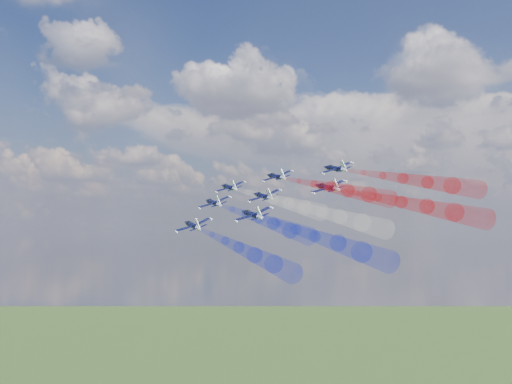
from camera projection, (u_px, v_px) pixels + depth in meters
The scene contains 16 objects.
jet_lead at pixel (229, 187), 196.44m from camera, with size 10.17×12.71×3.39m, color black, non-canonical shape.
trail_lead at pixel (273, 199), 168.91m from camera, with size 4.24×49.80×4.24m, color silver, non-canonical shape.
jet_inner_left at pixel (214, 203), 182.53m from camera, with size 10.17×12.71×3.39m, color black, non-canonical shape.
trail_inner_left at pixel (259, 219), 154.99m from camera, with size 4.24×49.80×4.24m, color #1827CD, non-canonical shape.
jet_inner_right at pixel (276, 177), 188.55m from camera, with size 10.17×12.71×3.39m, color black, non-canonical shape.
trail_inner_right at pixel (330, 187), 161.02m from camera, with size 4.24×49.80×4.24m, color red, non-canonical shape.
jet_outer_left at pixel (193, 225), 165.77m from camera, with size 10.17×12.71×3.39m, color black, non-canonical shape.
trail_outer_left at pixel (239, 248), 138.24m from camera, with size 4.24×49.80×4.24m, color #1827CD, non-canonical shape.
jet_center_third at pixel (263, 196), 173.08m from camera, with size 10.17×12.71×3.39m, color black, non-canonical shape.
trail_center_third at pixel (321, 212), 145.55m from camera, with size 4.24×49.80×4.24m, color silver, non-canonical shape.
jet_outer_right at pixel (336, 169), 179.80m from camera, with size 10.17×12.71×3.39m, color black, non-canonical shape.
trail_outer_right at pixel (403, 178), 152.27m from camera, with size 4.24×49.80×4.24m, color red, non-canonical shape.
jet_rear_left at pixel (252, 215), 155.91m from camera, with size 10.17×12.71×3.39m, color black, non-canonical shape.
trail_rear_left at pixel (315, 236), 128.38m from camera, with size 4.24×49.80×4.24m, color #1827CD, non-canonical shape.
jet_rear_right at pixel (328, 187), 164.57m from camera, with size 10.17×12.71×3.39m, color black, non-canonical shape.
trail_rear_right at pixel (401, 202), 137.04m from camera, with size 4.24×49.80×4.24m, color red, non-canonical shape.
Camera 1 is at (75.07, -145.34, 120.01)m, focal length 45.04 mm.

